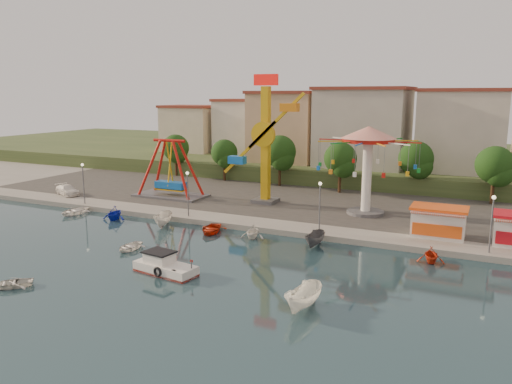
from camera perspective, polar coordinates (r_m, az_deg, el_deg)
The scene contains 35 objects.
ground at distance 44.50m, azimuth -8.17°, elevation -8.20°, with size 200.00×200.00×0.00m, color #132C35.
quay_deck at distance 100.68m, azimuth 11.65°, elevation 2.73°, with size 200.00×100.00×0.60m, color #9E998E.
asphalt_pad at distance 70.38m, azimuth 5.38°, elevation -0.41°, with size 90.00×28.00×0.01m, color #4C4944.
hill_terrace at distance 105.34m, azimuth 12.33°, elevation 3.73°, with size 200.00×60.00×3.00m, color #384C26.
pirate_ship_ride at distance 69.82m, azimuth -9.79°, elevation 2.54°, with size 10.00×5.00×8.00m.
kamikaze_tower at distance 64.09m, azimuth 1.34°, elevation 5.59°, with size 7.52×3.10×16.50m.
wave_swinger at distance 59.63m, azimuth 12.67°, elevation 4.66°, with size 11.60×11.60×10.40m.
booth_left at distance 53.01m, azimuth 20.14°, elevation -3.18°, with size 5.40×3.78×3.08m.
lamp_post_0 at distance 68.38m, azimuth -19.10°, elevation 0.80°, with size 0.14×0.14×5.00m, color #59595E.
lamp_post_1 at distance 58.42m, azimuth -7.79°, elevation -0.36°, with size 0.14×0.14×5.00m, color #59595E.
lamp_post_2 at distance 51.60m, azimuth 7.29°, elevation -1.89°, with size 0.14×0.14×5.00m, color #59595E.
lamp_post_3 at distance 49.24m, azimuth 25.30°, elevation -3.52°, with size 0.14×0.14×5.00m, color #59595E.
tree_0 at distance 87.69m, azimuth -9.16°, elevation 5.00°, with size 4.60×4.60×7.19m.
tree_1 at distance 81.86m, azimuth -3.64°, elevation 4.50°, with size 4.35×4.35×6.80m.
tree_2 at distance 77.05m, azimuth 2.73°, elevation 4.63°, with size 5.02×5.02×7.85m.
tree_3 at distance 72.47m, azimuth 9.62°, elevation 3.78°, with size 4.68×4.68×7.32m.
tree_4 at distance 73.37m, azimuth 17.81°, elevation 3.64°, with size 4.86×4.86×7.60m.
tree_5 at distance 70.96m, azimuth 25.63°, elevation 2.81°, with size 4.83×4.83×7.54m.
building_0 at distance 99.04m, azimuth -9.78°, elevation 7.68°, with size 9.26×9.53×11.87m, color beige.
building_1 at distance 97.45m, azimuth -2.08°, elevation 6.83°, with size 12.33×9.01×8.63m, color silver.
building_2 at distance 92.60m, azimuth 5.38°, elevation 7.37°, with size 11.95×9.28×11.23m, color tan.
building_3 at distance 85.83m, azimuth 13.36°, elevation 6.14°, with size 12.59×10.50×9.20m, color beige.
building_4 at distance 87.45m, azimuth 22.53°, elevation 5.69°, with size 10.75×9.23×9.24m, color beige.
cabin_motorboat at distance 42.60m, azimuth -10.45°, elevation -8.43°, with size 5.80×2.88×1.95m.
rowboat_a at distance 49.44m, azimuth -14.28°, elevation -6.06°, with size 2.25×3.14×0.65m, color white.
rowboat_b at distance 43.41m, azimuth -26.19°, elevation -9.33°, with size 2.26×3.16×0.65m, color silver.
skiff at distance 35.22m, azimuth 5.49°, elevation -12.00°, with size 1.65×4.39×1.69m, color white.
van at distance 75.39m, azimuth -20.76°, elevation 0.22°, with size 1.98×4.87×1.41m, color white.
moored_boat_0 at distance 65.80m, azimuth -20.09°, elevation -2.04°, with size 2.83×3.96×0.82m, color white.
moored_boat_1 at distance 61.38m, azimuth -15.90°, elevation -2.31°, with size 2.70×3.13×1.65m, color #1528BD.
moored_boat_2 at distance 57.06m, azimuth -10.54°, elevation -3.10°, with size 1.55×4.12×1.59m, color silver.
moored_boat_3 at distance 53.86m, azimuth -5.17°, elevation -4.23°, with size 2.84×3.98×0.82m, color red.
moored_boat_4 at distance 51.50m, azimuth -0.37°, elevation -4.52°, with size 2.45×2.84×1.50m, color white.
moored_boat_5 at distance 49.07m, azimuth 6.75°, elevation -5.41°, with size 1.44×3.84×1.48m, color #4F5054.
moored_boat_7 at distance 46.96m, azimuth 19.37°, elevation -6.77°, with size 2.38×2.75×1.45m, color red.
Camera 1 is at (23.45, -34.85, 14.67)m, focal length 35.00 mm.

